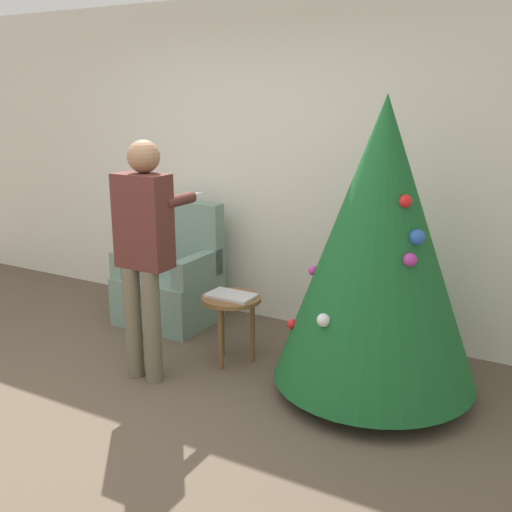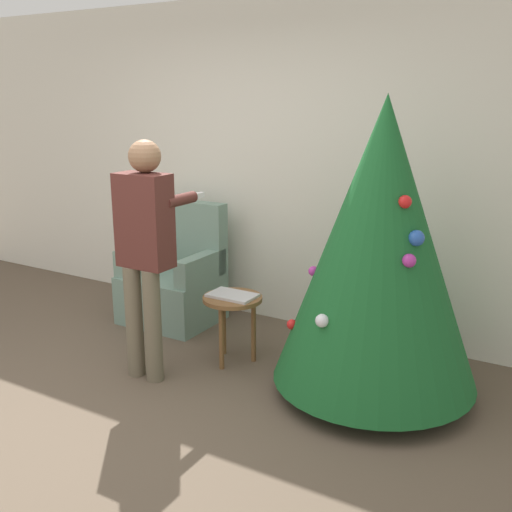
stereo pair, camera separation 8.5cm
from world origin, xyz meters
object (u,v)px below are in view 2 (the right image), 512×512
armchair (175,281)px  person_standing (145,241)px  christmas_tree (380,244)px  side_stool (233,307)px

armchair → person_standing: (0.52, -0.95, 0.62)m
christmas_tree → side_stool: 1.22m
side_stool → armchair: bearing=152.2°
person_standing → armchair: bearing=118.5°
armchair → side_stool: bearing=-27.8°
christmas_tree → armchair: (-1.97, 0.41, -0.67)m
christmas_tree → armchair: bearing=168.2°
christmas_tree → armchair: size_ratio=1.88×
person_standing → side_stool: (0.39, 0.47, -0.55)m
side_stool → person_standing: bearing=-129.3°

